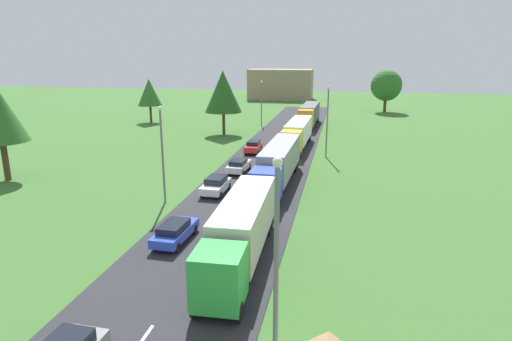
{
  "coord_description": "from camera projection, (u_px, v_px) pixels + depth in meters",
  "views": [
    {
      "loc": [
        8.25,
        -9.14,
        12.47
      ],
      "look_at": [
        0.95,
        27.37,
        2.34
      ],
      "focal_mm": 30.32,
      "sensor_mm": 36.0,
      "label": 1
    }
  ],
  "objects": [
    {
      "name": "road",
      "position": [
        238.0,
        205.0,
        36.66
      ],
      "size": [
        10.0,
        140.0,
        0.06
      ],
      "primitive_type": "cube",
      "color": "#2B2B30",
      "rests_on": "ground"
    },
    {
      "name": "lane_marking_centre",
      "position": [
        235.0,
        209.0,
        35.6
      ],
      "size": [
        0.16,
        124.39,
        0.01
      ],
      "color": "white",
      "rests_on": "road"
    },
    {
      "name": "truck_lead",
      "position": [
        241.0,
        229.0,
        26.08
      ],
      "size": [
        2.85,
        13.01,
        3.74
      ],
      "color": "green",
      "rests_on": "road"
    },
    {
      "name": "truck_second",
      "position": [
        278.0,
        163.0,
        41.89
      ],
      "size": [
        2.73,
        14.85,
        3.77
      ],
      "color": "blue",
      "rests_on": "road"
    },
    {
      "name": "truck_third",
      "position": [
        298.0,
        133.0,
        57.94
      ],
      "size": [
        2.82,
        13.65,
        3.55
      ],
      "color": "yellow",
      "rests_on": "road"
    },
    {
      "name": "truck_fourth",
      "position": [
        309.0,
        114.0,
        75.47
      ],
      "size": [
        2.81,
        13.83,
        3.67
      ],
      "color": "orange",
      "rests_on": "road"
    },
    {
      "name": "car_second",
      "position": [
        175.0,
        231.0,
        29.26
      ],
      "size": [
        1.96,
        4.53,
        1.4
      ],
      "color": "blue",
      "rests_on": "road"
    },
    {
      "name": "car_third",
      "position": [
        216.0,
        185.0,
        39.49
      ],
      "size": [
        1.98,
        4.22,
        1.5
      ],
      "color": "white",
      "rests_on": "road"
    },
    {
      "name": "car_fourth",
      "position": [
        239.0,
        165.0,
        46.41
      ],
      "size": [
        1.92,
        4.25,
        1.41
      ],
      "color": "white",
      "rests_on": "road"
    },
    {
      "name": "car_fifth",
      "position": [
        253.0,
        146.0,
        55.73
      ],
      "size": [
        1.77,
        4.17,
        1.49
      ],
      "color": "red",
      "rests_on": "road"
    },
    {
      "name": "lamppost_lead",
      "position": [
        276.0,
        271.0,
        15.1
      ],
      "size": [
        0.36,
        0.36,
        9.21
      ],
      "color": "slate",
      "rests_on": "ground"
    },
    {
      "name": "lamppost_second",
      "position": [
        162.0,
        150.0,
        36.13
      ],
      "size": [
        0.36,
        0.36,
        8.29
      ],
      "color": "slate",
      "rests_on": "ground"
    },
    {
      "name": "lamppost_third",
      "position": [
        327.0,
        118.0,
        52.32
      ],
      "size": [
        0.36,
        0.36,
        8.71
      ],
      "color": "slate",
      "rests_on": "ground"
    },
    {
      "name": "lamppost_fourth",
      "position": [
        261.0,
        100.0,
        76.62
      ],
      "size": [
        0.36,
        0.36,
        7.77
      ],
      "color": "slate",
      "rests_on": "ground"
    },
    {
      "name": "tree_birch",
      "position": [
        386.0,
        85.0,
        93.33
      ],
      "size": [
        6.63,
        6.63,
        9.04
      ],
      "color": "#513823",
      "rests_on": "ground"
    },
    {
      "name": "tree_maple",
      "position": [
        149.0,
        92.0,
        79.02
      ],
      "size": [
        4.39,
        4.39,
        7.97
      ],
      "color": "#513823",
      "rests_on": "ground"
    },
    {
      "name": "tree_elm",
      "position": [
        223.0,
        92.0,
        66.54
      ],
      "size": [
        5.75,
        5.75,
        9.92
      ],
      "color": "#513823",
      "rests_on": "ground"
    },
    {
      "name": "distant_building",
      "position": [
        281.0,
        84.0,
        119.88
      ],
      "size": [
        17.28,
        9.39,
        8.17
      ],
      "primitive_type": "cube",
      "color": "#9E846B",
      "rests_on": "ground"
    }
  ]
}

